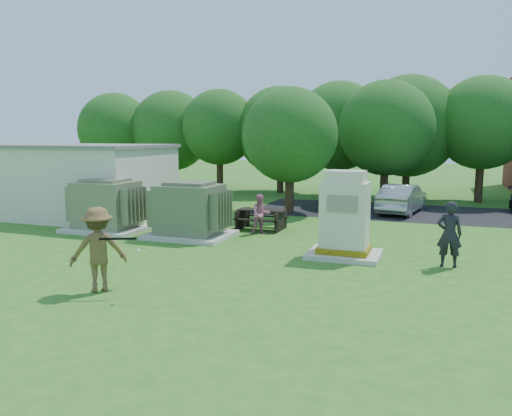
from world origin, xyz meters
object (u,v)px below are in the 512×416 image
at_px(person_at_picnic, 261,214).
at_px(transformer_right, 190,211).
at_px(person_by_generator, 449,234).
at_px(car_white, 345,196).
at_px(generator_cabinet, 345,220).
at_px(car_silver_a, 402,199).
at_px(picnic_table, 261,217).
at_px(batter, 98,249).
at_px(transformer_left, 107,206).

bearing_deg(person_at_picnic, transformer_right, 175.32).
xyz_separation_m(person_by_generator, car_white, (-4.71, 9.88, -0.24)).
distance_m(generator_cabinet, car_silver_a, 9.93).
relative_size(picnic_table, batter, 0.92).
relative_size(transformer_left, car_silver_a, 0.70).
height_order(transformer_right, person_by_generator, transformer_right).
height_order(picnic_table, batter, batter).
distance_m(batter, person_by_generator, 9.62).
relative_size(generator_cabinet, person_at_picnic, 1.76).
distance_m(transformer_right, car_white, 9.60).
distance_m(generator_cabinet, picnic_table, 5.32).
bearing_deg(person_at_picnic, batter, -136.47).
bearing_deg(person_at_picnic, picnic_table, 70.74).
xyz_separation_m(picnic_table, batter, (-1.02, -8.97, 0.53)).
relative_size(picnic_table, person_at_picnic, 1.24).
height_order(person_by_generator, person_at_picnic, person_by_generator).
bearing_deg(car_white, transformer_left, -143.63).
relative_size(transformer_right, batter, 1.45).
xyz_separation_m(transformer_left, person_by_generator, (12.69, -1.29, -0.01)).
bearing_deg(transformer_left, transformer_right, 0.00).
height_order(batter, car_white, batter).
bearing_deg(batter, transformer_right, -121.78).
bearing_deg(transformer_right, generator_cabinet, -10.50).
relative_size(person_by_generator, person_at_picnic, 1.25).
bearing_deg(person_at_picnic, transformer_left, 156.45).
height_order(person_by_generator, car_silver_a, person_by_generator).
bearing_deg(person_by_generator, generator_cabinet, -7.65).
distance_m(transformer_left, car_silver_a, 13.84).
bearing_deg(person_by_generator, transformer_right, -12.33).
bearing_deg(transformer_left, picnic_table, 22.64).
xyz_separation_m(generator_cabinet, car_silver_a, (1.06, 9.87, -0.47)).
bearing_deg(car_silver_a, transformer_right, 61.18).
distance_m(car_white, car_silver_a, 2.74).
bearing_deg(car_silver_a, generator_cabinet, 93.70).
height_order(generator_cabinet, person_at_picnic, generator_cabinet).
bearing_deg(transformer_left, car_silver_a, 39.29).
relative_size(transformer_right, person_by_generator, 1.57).
bearing_deg(transformer_right, car_white, 63.56).
height_order(generator_cabinet, picnic_table, generator_cabinet).
bearing_deg(car_white, picnic_table, -120.99).
height_order(picnic_table, car_white, car_white).
distance_m(person_by_generator, car_white, 10.95).
bearing_deg(picnic_table, car_silver_a, 51.81).
bearing_deg(person_at_picnic, generator_cabinet, -72.07).
height_order(person_at_picnic, car_white, person_at_picnic).
height_order(picnic_table, person_by_generator, person_by_generator).
bearing_deg(transformer_right, transformer_left, 180.00).
height_order(transformer_left, person_at_picnic, transformer_left).
distance_m(transformer_right, batter, 6.67).
distance_m(person_by_generator, person_at_picnic, 7.25).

